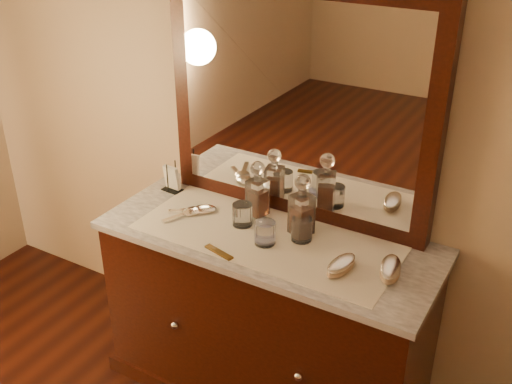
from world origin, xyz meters
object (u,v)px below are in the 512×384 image
comb (219,252)px  hand_mirror_inner (201,209)px  napkin_rack (172,179)px  decanter_left (257,194)px  mirror_frame (298,105)px  dresser_cabinet (267,319)px  hand_mirror_outer (189,212)px  brush_near (341,266)px  decanter_right (302,211)px  pin_dish (266,238)px  brush_far (390,269)px

comb → hand_mirror_inner: (-0.26, 0.24, 0.00)m
napkin_rack → decanter_left: 0.47m
napkin_rack → mirror_frame: bearing=11.2°
dresser_cabinet → decanter_left: size_ratio=5.49×
hand_mirror_outer → brush_near: bearing=-4.9°
dresser_cabinet → comb: comb is taller
comb → decanter_left: decanter_left is taller
dresser_cabinet → mirror_frame: 0.97m
dresser_cabinet → brush_near: brush_near is taller
hand_mirror_inner → mirror_frame: bearing=31.7°
napkin_rack → decanter_left: size_ratio=0.57×
decanter_left → decanter_right: 0.24m
pin_dish → brush_far: size_ratio=0.38×
mirror_frame → hand_mirror_outer: size_ratio=5.92×
mirror_frame → brush_far: bearing=-26.2°
pin_dish → hand_mirror_inner: hand_mirror_inner is taller
mirror_frame → brush_far: mirror_frame is taller
comb → decanter_left: (-0.03, 0.35, 0.09)m
pin_dish → napkin_rack: size_ratio=0.48×
pin_dish → comb: 0.21m
decanter_left → hand_mirror_outer: size_ratio=1.26×
brush_near → hand_mirror_outer: size_ratio=0.87×
decanter_left → comb: bearing=-85.8°
napkin_rack → decanter_right: 0.71m
mirror_frame → brush_near: 0.68m
pin_dish → brush_near: brush_near is taller
napkin_rack → brush_near: bearing=-12.6°
comb → decanter_right: decanter_right is taller
hand_mirror_outer → pin_dish: bearing=-1.8°
comb → napkin_rack: size_ratio=0.97×
brush_near → decanter_right: bearing=146.0°
decanter_left → dresser_cabinet: bearing=-45.6°
napkin_rack → decanter_right: (0.70, -0.04, 0.05)m
comb → decanter_left: 0.36m
brush_far → hand_mirror_inner: size_ratio=0.92×
comb → decanter_right: size_ratio=0.53×
mirror_frame → pin_dish: size_ratio=16.99×
mirror_frame → decanter_left: 0.43m
napkin_rack → brush_far: bearing=-7.3°
brush_far → hand_mirror_outer: bearing=-179.6°
dresser_cabinet → brush_far: (0.53, -0.02, 0.47)m
brush_far → mirror_frame: bearing=153.8°
brush_near → hand_mirror_outer: 0.76m
hand_mirror_outer → napkin_rack: bearing=143.9°
pin_dish → comb: size_ratio=0.50×
decanter_left → mirror_frame: bearing=42.4°
dresser_cabinet → decanter_left: bearing=134.4°
dresser_cabinet → comb: size_ratio=9.85×
pin_dish → decanter_left: size_ratio=0.28×
dresser_cabinet → pin_dish: (0.01, -0.04, 0.45)m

